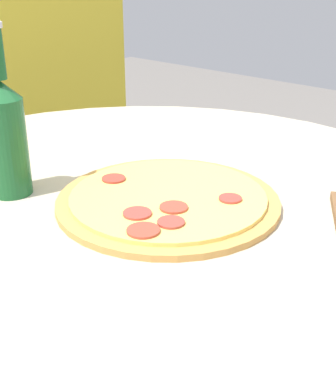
# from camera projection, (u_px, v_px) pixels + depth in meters

# --- Properties ---
(table) EXTENTS (1.10, 1.10, 0.77)m
(table) POSITION_uv_depth(u_px,v_px,m) (141.00, 301.00, 0.89)
(table) COLOR #B2A893
(table) RESTS_ON ground_plane
(pizza) EXTENTS (0.33, 0.33, 0.02)m
(pizza) POSITION_uv_depth(u_px,v_px,m) (168.00, 200.00, 0.80)
(pizza) COLOR #C68E47
(pizza) RESTS_ON table
(beer_bottle) EXTENTS (0.06, 0.06, 0.26)m
(beer_bottle) POSITION_uv_depth(u_px,v_px,m) (5.00, 132.00, 0.80)
(beer_bottle) COLOR #195628
(beer_bottle) RESTS_ON table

